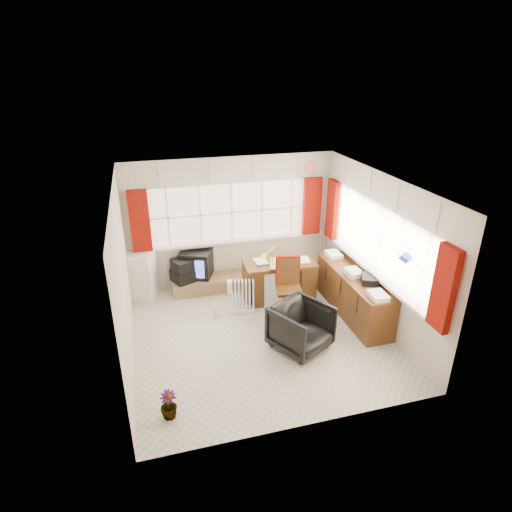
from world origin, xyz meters
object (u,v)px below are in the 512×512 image
Objects in this scene: desk at (279,278)px; task_chair at (288,284)px; radiator at (243,299)px; mini_fridge at (141,275)px; office_chair at (301,327)px; crt_tv at (196,263)px; tv_bench at (209,284)px; desk_lamp at (273,252)px; credenza at (353,294)px.

desk is 1.27× the size of task_chair.
radiator is at bearing 164.30° from task_chair.
task_chair is 1.19× the size of mini_fridge.
office_chair is at bearing -98.28° from task_chair.
tv_bench is at bearing -43.23° from crt_tv.
crt_tv is at bearing 118.48° from radiator.
task_chair is 1.30× the size of office_chair.
desk is 3.12× the size of desk_lamp.
desk_lamp is at bearing -40.48° from crt_tv.
desk_lamp is 0.41× the size of task_chair.
credenza is at bearing -16.83° from task_chair.
desk_lamp is 0.53× the size of office_chair.
radiator is (-0.77, -0.31, -0.16)m from desk.
radiator is 0.71× the size of mini_fridge.
crt_tv reaches higher than office_chair.
crt_tv is (-2.47, 1.70, 0.12)m from credenza.
task_chair is at bearing -91.15° from desk.
desk_lamp is 1.62m from tv_bench.
tv_bench is at bearing -3.65° from mini_fridge.
credenza is (1.07, -0.85, -0.03)m from desk.
desk is at bearing 141.62° from credenza.
mini_fridge is at bearing 162.99° from desk.
radiator is 2.00m from mini_fridge.
task_chair is at bearing -44.87° from tv_bench.
desk_lamp is at bearing 61.86° from office_chair.
credenza reaches higher than crt_tv.
office_chair is at bearing -95.90° from desk.
desk is 0.68m from desk_lamp.
radiator reaches higher than tv_bench.
task_chair is 0.74× the size of tv_bench.
tv_bench is at bearing 140.06° from desk_lamp.
task_chair is 0.52× the size of credenza.
credenza is (1.23, 0.70, 0.02)m from office_chair.
credenza reaches higher than desk.
radiator is (-0.76, 0.21, -0.30)m from task_chair.
desk_lamp reaches higher than desk.
mini_fridge reaches higher than office_chair.
desk is at bearing 44.43° from desk_lamp.
radiator is at bearing 86.92° from office_chair.
credenza is 2.29× the size of mini_fridge.
mini_fridge is at bearing 147.89° from radiator.
mini_fridge is at bearing 105.69° from office_chair.
credenza is at bearing -24.39° from mini_fridge.
office_chair is 2.71m from crt_tv.
task_chair reaches higher than crt_tv.
task_chair is at bearing -15.70° from radiator.
tv_bench is (-0.44, 0.98, -0.13)m from radiator.
desk is at bearing -17.01° from mini_fridge.
task_chair is at bearing -62.38° from desk_lamp.
office_chair is (-0.15, -1.03, -0.19)m from task_chair.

